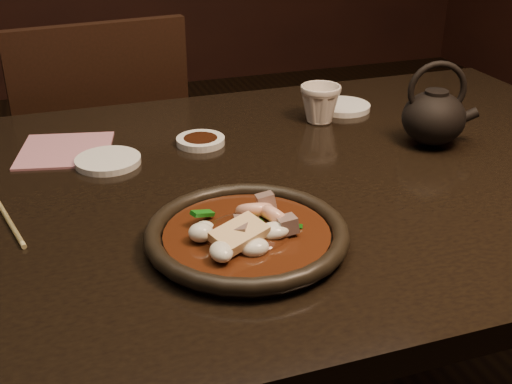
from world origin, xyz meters
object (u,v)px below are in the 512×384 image
object	(u,v)px
plate	(247,235)
tea_cup	(320,103)
chair	(102,172)
teapot	(434,115)
table	(222,225)

from	to	relation	value
plate	tea_cup	xyz separation A→B (m)	(0.29, 0.40, 0.03)
chair	tea_cup	bearing A→B (deg)	124.68
chair	teapot	distance (m)	0.91
plate	chair	bearing A→B (deg)	97.73
chair	tea_cup	world-z (taller)	chair
chair	plate	bearing A→B (deg)	91.56
tea_cup	chair	bearing A→B (deg)	130.85
plate	tea_cup	bearing A→B (deg)	54.64
chair	tea_cup	distance (m)	0.69
tea_cup	teapot	size ratio (longest dim) A/B	0.53
plate	teapot	size ratio (longest dim) A/B	1.80
tea_cup	teapot	distance (m)	0.23
tea_cup	teapot	world-z (taller)	teapot
table	tea_cup	distance (m)	0.36
plate	tea_cup	world-z (taller)	tea_cup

